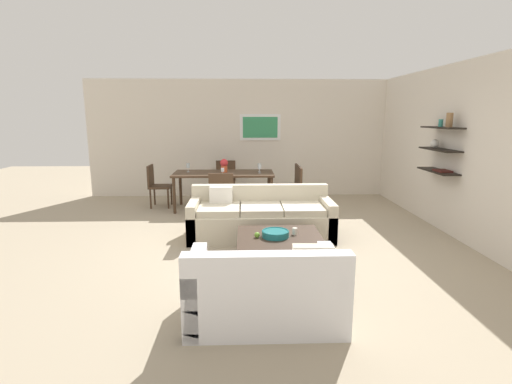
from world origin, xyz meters
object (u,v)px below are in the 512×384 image
object	(u,v)px
wine_glass_head	(224,164)
wine_glass_right_far	(259,166)
centerpiece_vase	(224,165)
dining_chair_foot	(222,193)
decorative_bowl	(275,233)
apple_on_coffee_table	(257,235)
coffee_table	(279,250)
dining_table	(224,176)
dining_chair_left_far	(156,183)
dining_chair_right_far	(291,182)
dining_chair_head	(226,178)
wine_glass_right_near	(260,167)
loveseat_white	(266,290)
wine_glass_left_far	(188,166)
wine_glass_foot	(223,170)
dining_chair_right_near	(294,186)
candle_jar	(295,231)
sofa_beige	(260,219)

from	to	relation	value
wine_glass_head	wine_glass_right_far	xyz separation A→B (m)	(0.73, -0.27, -0.01)
centerpiece_vase	dining_chair_foot	bearing A→B (deg)	-90.63
decorative_bowl	apple_on_coffee_table	world-z (taller)	decorative_bowl
coffee_table	dining_table	size ratio (longest dim) A/B	0.53
dining_chair_left_far	wine_glass_head	bearing A→B (deg)	7.36
wine_glass_head	centerpiece_vase	world-z (taller)	centerpiece_vase
dining_chair_left_far	dining_chair_right_far	distance (m)	2.83
apple_on_coffee_table	dining_chair_right_far	world-z (taller)	dining_chair_right_far
dining_table	dining_chair_head	size ratio (longest dim) A/B	2.29
wine_glass_right_near	loveseat_white	bearing A→B (deg)	-91.71
dining_chair_left_far	wine_glass_right_far	bearing A→B (deg)	-2.39
dining_chair_head	wine_glass_left_far	world-z (taller)	wine_glass_left_far
wine_glass_foot	wine_glass_right_near	distance (m)	0.78
dining_chair_right_near	wine_glass_left_far	distance (m)	2.20
dining_chair_right_far	wine_glass_right_near	bearing A→B (deg)	-155.78
dining_table	wine_glass_foot	distance (m)	0.42
dining_chair_left_far	wine_glass_right_far	distance (m)	2.18
dining_chair_foot	dining_chair_left_far	xyz separation A→B (m)	(-1.41, 1.05, 0.00)
loveseat_white	dining_chair_right_near	xyz separation A→B (m)	(0.81, 4.17, 0.21)
loveseat_white	candle_jar	xyz separation A→B (m)	(0.46, 1.39, 0.13)
apple_on_coffee_table	dining_chair_right_far	bearing A→B (deg)	75.58
loveseat_white	decorative_bowl	bearing A→B (deg)	81.32
wine_glass_left_far	dining_chair_foot	bearing A→B (deg)	-52.66
dining_chair_foot	dining_chair_head	size ratio (longest dim) A/B	1.00
sofa_beige	dining_chair_foot	xyz separation A→B (m)	(-0.67, 1.03, 0.21)
sofa_beige	dining_chair_head	size ratio (longest dim) A/B	2.52
wine_glass_head	wine_glass_foot	size ratio (longest dim) A/B	1.17
coffee_table	dining_table	world-z (taller)	dining_table
wine_glass_foot	dining_chair_head	bearing A→B (deg)	90.00
centerpiece_vase	dining_chair_left_far	bearing A→B (deg)	173.97
coffee_table	dining_chair_left_far	xyz separation A→B (m)	(-2.27, 3.24, 0.31)
dining_chair_left_far	wine_glass_foot	bearing A→B (deg)	-22.29
dining_chair_left_far	centerpiece_vase	world-z (taller)	centerpiece_vase
loveseat_white	wine_glass_foot	world-z (taller)	wine_glass_foot
sofa_beige	dining_chair_right_near	xyz separation A→B (m)	(0.75, 1.68, 0.21)
dining_table	dining_chair_right_far	xyz separation A→B (m)	(1.41, 0.20, -0.18)
coffee_table	dining_chair_right_far	distance (m)	3.30
dining_chair_right_near	wine_glass_foot	size ratio (longest dim) A/B	6.11
apple_on_coffee_table	wine_glass_right_far	world-z (taller)	wine_glass_right_far
dining_chair_head	wine_glass_foot	xyz separation A→B (m)	(-0.00, -1.23, 0.35)
decorative_bowl	centerpiece_vase	size ratio (longest dim) A/B	1.28
apple_on_coffee_table	dining_table	distance (m)	3.15
candle_jar	wine_glass_foot	xyz separation A→B (m)	(-1.06, 2.59, 0.43)
coffee_table	wine_glass_right_far	distance (m)	3.22
dining_chair_right_near	dining_table	bearing A→B (deg)	172.01
dining_chair_right_far	wine_glass_right_near	distance (m)	0.84
dining_chair_head	wine_glass_right_far	xyz separation A→B (m)	(0.73, -0.74, 0.36)
sofa_beige	dining_chair_foot	size ratio (longest dim) A/B	2.52
dining_chair_head	wine_glass_foot	distance (m)	1.28
wine_glass_right_near	dining_chair_right_near	bearing A→B (deg)	-7.44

